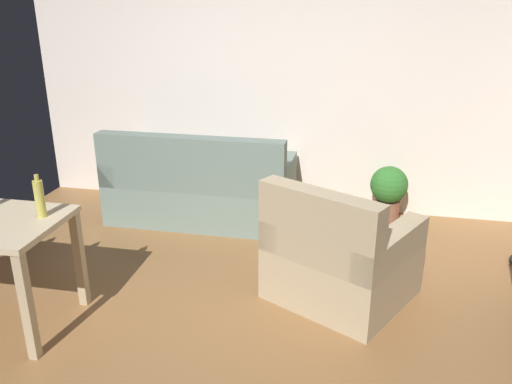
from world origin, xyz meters
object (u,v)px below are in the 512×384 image
couch (200,190)px  armchair (338,259)px  potted_plant (389,190)px  bottle_squat (40,198)px

couch → armchair: 1.86m
couch → potted_plant: 1.84m
armchair → bottle_squat: bearing=46.7°
couch → potted_plant: bearing=-170.2°
potted_plant → armchair: bearing=-104.5°
couch → potted_plant: couch is taller
bottle_squat → couch: bearing=75.8°
armchair → bottle_squat: 2.07m
potted_plant → armchair: armchair is taller
potted_plant → bottle_squat: (-2.28, -2.15, 0.56)m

